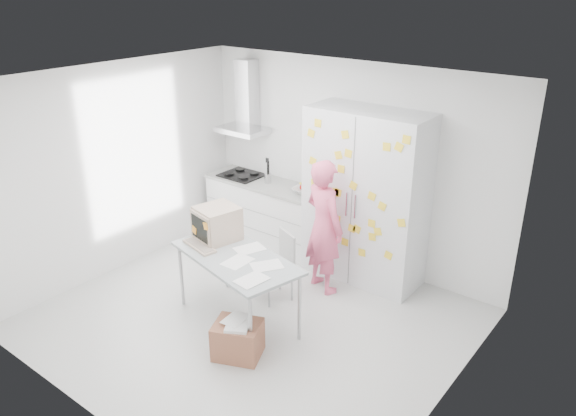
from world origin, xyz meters
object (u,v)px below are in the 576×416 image
Objects in this scene: cardboard_box at (238,339)px; desk at (223,237)px; chair at (280,262)px; person at (324,226)px.

desk is at bearing 140.98° from cardboard_box.
chair is 1.44× the size of cardboard_box.
chair is at bearing 107.83° from cardboard_box.
chair is at bearing 73.13° from desk.
desk reaches higher than cardboard_box.
person is at bearing 73.12° from desk.
cardboard_box is at bearing 111.66° from person.
person is at bearing 92.86° from cardboard_box.
person is at bearing 83.53° from chair.
desk is 2.85× the size of cardboard_box.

